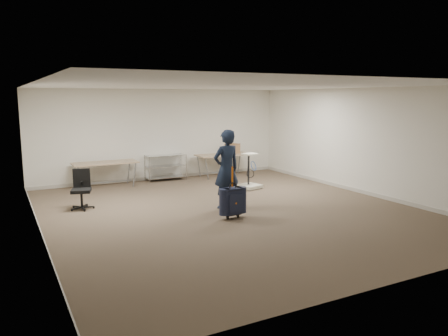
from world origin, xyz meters
TOP-DOWN VIEW (x-y plane):
  - ground at (0.00, 0.00)m, footprint 9.00×9.00m
  - room_shell at (0.00, 1.38)m, footprint 8.00×9.00m
  - folding_table_left at (-1.90, 3.95)m, footprint 1.80×0.75m
  - folding_table_right at (1.90, 3.95)m, footprint 1.80×0.75m
  - wire_shelf at (0.00, 4.20)m, footprint 1.22×0.47m
  - person at (0.05, 0.29)m, footprint 0.70×0.50m
  - suitcase at (-0.26, -0.58)m, footprint 0.42×0.26m
  - office_chair at (-2.94, 1.78)m, footprint 0.55×0.55m
  - equipment_cart at (1.66, 1.91)m, footprint 0.66×0.66m
  - cardboard_box at (2.27, 4.03)m, footprint 0.48×0.40m

SIDE VIEW (x-z plane):
  - ground at x=0.00m, z-range 0.00..0.00m
  - room_shell at x=0.00m, z-range -4.45..4.55m
  - equipment_cart at x=1.66m, z-range -0.24..0.76m
  - office_chair at x=-2.94m, z-range -0.18..0.73m
  - suitcase at x=-0.26m, z-range -0.18..0.94m
  - wire_shelf at x=0.00m, z-range 0.04..0.84m
  - folding_table_left at x=-1.90m, z-range 0.31..1.04m
  - folding_table_right at x=1.90m, z-range 0.31..1.04m
  - cardboard_box at x=2.27m, z-range 0.73..1.04m
  - person at x=0.05m, z-range 0.00..1.83m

